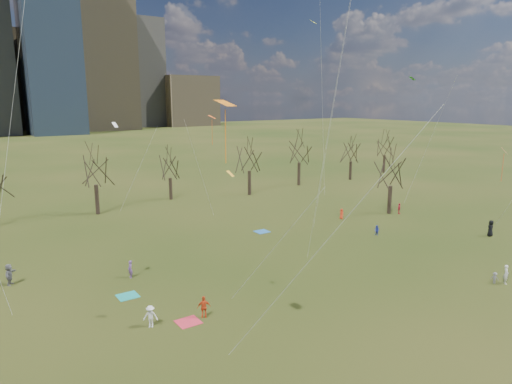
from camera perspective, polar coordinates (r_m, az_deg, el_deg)
ground at (r=35.17m, az=11.41°, el=-14.58°), size 500.00×500.00×0.00m
bare_tree_row at (r=63.96m, az=-12.87°, el=2.98°), size 113.04×29.80×9.50m
blanket_teal at (r=38.48m, az=-15.74°, el=-12.40°), size 1.60×1.50×0.03m
blanket_navy at (r=53.91m, az=0.75°, el=-4.97°), size 1.60×1.50×0.03m
blanket_crimson at (r=33.57m, az=-8.46°, el=-15.77°), size 1.60×1.50×0.03m
person_1 at (r=44.48m, az=28.78°, el=-9.00°), size 0.71×0.70×1.65m
person_3 at (r=44.16m, az=27.67°, el=-9.48°), size 0.56×0.73×0.99m
person_4 at (r=33.69m, az=-6.51°, el=-14.09°), size 1.03×0.70×1.63m
person_6 at (r=58.38m, az=27.28°, el=-4.05°), size 1.09×1.04×1.87m
person_7 at (r=41.78m, az=-15.45°, el=-9.29°), size 0.39×0.58×1.56m
person_8 at (r=54.09m, az=14.86°, el=-4.67°), size 0.46×0.59×1.18m
person_9 at (r=33.08m, az=-13.05°, el=-14.91°), size 1.16×1.05×1.57m
person_10 at (r=64.93m, az=17.46°, el=-1.99°), size 0.92×0.71×1.46m
person_11 at (r=43.98m, az=-28.46°, el=-9.05°), size 1.27×1.77×1.84m
person_12 at (r=60.39m, az=10.64°, el=-2.70°), size 0.52×0.72×1.35m
kites_airborne at (r=43.82m, az=2.05°, el=10.34°), size 53.85×46.11×36.16m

